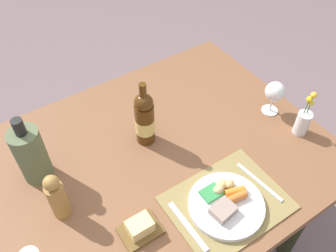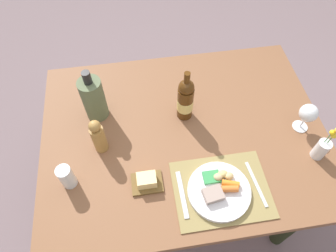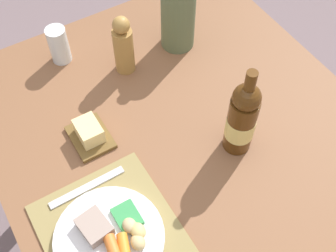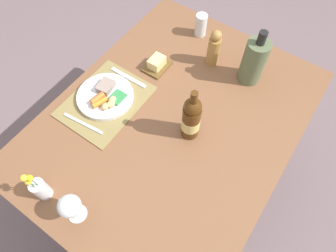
{
  "view_description": "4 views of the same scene",
  "coord_description": "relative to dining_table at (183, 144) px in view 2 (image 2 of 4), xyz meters",
  "views": [
    {
      "loc": [
        -0.42,
        -0.73,
        1.84
      ],
      "look_at": [
        0.1,
        0.06,
        0.82
      ],
      "focal_mm": 38.05,
      "sensor_mm": 36.0,
      "label": 1
    },
    {
      "loc": [
        -0.19,
        -0.75,
        1.95
      ],
      "look_at": [
        -0.08,
        -0.02,
        0.86
      ],
      "focal_mm": 32.22,
      "sensor_mm": 36.0,
      "label": 2
    },
    {
      "loc": [
        0.48,
        -0.39,
        1.75
      ],
      "look_at": [
        -0.06,
        -0.07,
        0.88
      ],
      "focal_mm": 46.56,
      "sensor_mm": 36.0,
      "label": 3
    },
    {
      "loc": [
        0.58,
        0.37,
        1.87
      ],
      "look_at": [
        0.05,
        0.01,
        0.78
      ],
      "focal_mm": 31.47,
      "sensor_mm": 36.0,
      "label": 4
    }
  ],
  "objects": [
    {
      "name": "ground_plane",
      "position": [
        0.0,
        0.0,
        -0.65
      ],
      "size": [
        8.0,
        8.0,
        0.0
      ],
      "primitive_type": "plane",
      "color": "slate"
    },
    {
      "name": "dining_table",
      "position": [
        0.0,
        0.0,
        0.0
      ],
      "size": [
        1.33,
        1.01,
        0.76
      ],
      "color": "brown",
      "rests_on": "ground_plane"
    },
    {
      "name": "placemat",
      "position": [
        0.1,
        -0.31,
        0.11
      ],
      "size": [
        0.4,
        0.31,
        0.01
      ],
      "primitive_type": "cube",
      "color": "olive",
      "rests_on": "dining_table"
    },
    {
      "name": "dinner_plate",
      "position": [
        0.09,
        -0.31,
        0.13
      ],
      "size": [
        0.26,
        0.26,
        0.05
      ],
      "color": "silver",
      "rests_on": "placemat"
    },
    {
      "name": "fork",
      "position": [
        -0.07,
        -0.3,
        0.12
      ],
      "size": [
        0.02,
        0.2,
        0.0
      ],
      "primitive_type": "cube",
      "rotation": [
        0.0,
        0.0,
        0.01
      ],
      "color": "silver",
      "rests_on": "placemat"
    },
    {
      "name": "knife",
      "position": [
        0.25,
        -0.31,
        0.12
      ],
      "size": [
        0.04,
        0.21,
        0.0
      ],
      "primitive_type": "cube",
      "rotation": [
        0.0,
        0.0,
        0.11
      ],
      "color": "silver",
      "rests_on": "placemat"
    },
    {
      "name": "wine_glass",
      "position": [
        0.55,
        -0.06,
        0.22
      ],
      "size": [
        0.08,
        0.08,
        0.15
      ],
      "color": "white",
      "rests_on": "dining_table"
    },
    {
      "name": "flower_vase",
      "position": [
        0.56,
        -0.21,
        0.18
      ],
      "size": [
        0.06,
        0.06,
        0.21
      ],
      "color": "silver",
      "rests_on": "dining_table"
    },
    {
      "name": "cooler_bottle",
      "position": [
        -0.4,
        0.17,
        0.23
      ],
      "size": [
        0.11,
        0.11,
        0.28
      ],
      "color": "#596746",
      "rests_on": "dining_table"
    },
    {
      "name": "water_tumbler",
      "position": [
        -0.52,
        -0.18,
        0.16
      ],
      "size": [
        0.06,
        0.06,
        0.12
      ],
      "color": "silver",
      "rests_on": "dining_table"
    },
    {
      "name": "wine_bottle",
      "position": [
        0.02,
        0.1,
        0.23
      ],
      "size": [
        0.08,
        0.08,
        0.29
      ],
      "color": "#4D2B0E",
      "rests_on": "dining_table"
    },
    {
      "name": "butter_dish",
      "position": [
        -0.2,
        -0.23,
        0.13
      ],
      "size": [
        0.13,
        0.1,
        0.06
      ],
      "color": "brown",
      "rests_on": "dining_table"
    },
    {
      "name": "pepper_mill",
      "position": [
        -0.38,
        -0.03,
        0.2
      ],
      "size": [
        0.06,
        0.06,
        0.2
      ],
      "color": "#A87C3D",
      "rests_on": "dining_table"
    }
  ]
}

